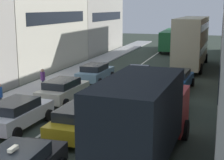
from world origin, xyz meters
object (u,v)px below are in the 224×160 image
(wagon_right_lane_far, at_px, (177,79))
(sedan_centre_lane_second, at_px, (80,120))
(coupe_centre_lane_fourth, at_px, (137,75))
(pedestrian_far_sidewalk, at_px, (0,95))
(pedestrian_near_kerb, at_px, (43,78))
(sedan_left_lane_third, at_px, (63,90))
(bus_mid_queue_primary, at_px, (192,40))
(bus_far_queue_secondary, at_px, (173,38))
(removalist_box_truck, at_px, (144,115))
(hatchback_centre_lane_third, at_px, (115,91))
(sedan_left_lane_fourth, at_px, (95,72))
(sedan_right_lane_behind_truck, at_px, (166,99))
(wagon_left_lane_second, at_px, (17,113))

(wagon_right_lane_far, bearing_deg, sedan_centre_lane_second, 167.17)
(coupe_centre_lane_fourth, distance_m, pedestrian_far_sidewalk, 11.05)
(coupe_centre_lane_fourth, height_order, pedestrian_near_kerb, pedestrian_near_kerb)
(coupe_centre_lane_fourth, relative_size, pedestrian_far_sidewalk, 2.61)
(coupe_centre_lane_fourth, height_order, wagon_right_lane_far, same)
(sedan_left_lane_third, xyz_separation_m, bus_mid_queue_primary, (6.80, 15.49, 2.03))
(sedan_left_lane_third, xyz_separation_m, bus_far_queue_secondary, (3.13, 28.67, 0.96))
(removalist_box_truck, height_order, hatchback_centre_lane_third, removalist_box_truck)
(sedan_centre_lane_second, distance_m, wagon_right_lane_far, 11.39)
(sedan_centre_lane_second, distance_m, sedan_left_lane_fourth, 12.04)
(removalist_box_truck, height_order, pedestrian_near_kerb, removalist_box_truck)
(wagon_right_lane_far, bearing_deg, sedan_left_lane_fourth, 88.77)
(sedan_right_lane_behind_truck, relative_size, bus_mid_queue_primary, 0.41)
(bus_far_queue_secondary, bearing_deg, pedestrian_near_kerb, 165.95)
(sedan_centre_lane_second, bearing_deg, removalist_box_truck, -117.28)
(sedan_centre_lane_second, distance_m, bus_far_queue_secondary, 33.95)
(hatchback_centre_lane_third, bearing_deg, removalist_box_truck, -159.12)
(hatchback_centre_lane_third, relative_size, sedan_left_lane_fourth, 1.02)
(wagon_left_lane_second, height_order, hatchback_centre_lane_third, same)
(removalist_box_truck, bearing_deg, wagon_right_lane_far, 3.68)
(sedan_centre_lane_second, relative_size, sedan_right_lane_behind_truck, 0.99)
(removalist_box_truck, relative_size, wagon_right_lane_far, 1.77)
(sedan_left_lane_third, height_order, sedan_left_lane_fourth, same)
(sedan_left_lane_third, relative_size, sedan_right_lane_behind_truck, 1.01)
(sedan_centre_lane_second, xyz_separation_m, sedan_right_lane_behind_truck, (3.34, 4.99, 0.00))
(sedan_left_lane_third, distance_m, pedestrian_far_sidewalk, 4.01)
(sedan_left_lane_fourth, xyz_separation_m, pedestrian_near_kerb, (-2.58, -4.08, 0.15))
(sedan_right_lane_behind_truck, distance_m, wagon_right_lane_far, 5.92)
(wagon_left_lane_second, bearing_deg, sedan_left_lane_third, 1.42)
(removalist_box_truck, bearing_deg, coupe_centre_lane_fourth, 17.13)
(wagon_right_lane_far, xyz_separation_m, bus_mid_queue_primary, (0.11, 9.85, 2.03))
(removalist_box_truck, xyz_separation_m, sedan_right_lane_behind_truck, (-0.21, 6.90, -1.18))
(removalist_box_truck, relative_size, coupe_centre_lane_fourth, 1.80)
(sedan_centre_lane_second, xyz_separation_m, bus_mid_queue_primary, (3.39, 20.76, 2.03))
(sedan_left_lane_fourth, xyz_separation_m, sedan_right_lane_behind_truck, (6.85, -6.52, 0.00))
(wagon_left_lane_second, height_order, pedestrian_far_sidewalk, pedestrian_far_sidewalk)
(removalist_box_truck, xyz_separation_m, pedestrian_near_kerb, (-9.64, 9.34, -1.03))
(hatchback_centre_lane_third, xyz_separation_m, pedestrian_far_sidewalk, (-6.01, -3.73, 0.15))
(pedestrian_far_sidewalk, bearing_deg, sedan_left_lane_fourth, 52.97)
(removalist_box_truck, xyz_separation_m, hatchback_centre_lane_third, (-3.67, 7.95, -1.18))
(coupe_centre_lane_fourth, xyz_separation_m, pedestrian_near_kerb, (-6.13, -4.05, 0.15))
(wagon_right_lane_far, bearing_deg, pedestrian_near_kerb, 114.22)
(coupe_centre_lane_fourth, xyz_separation_m, wagon_right_lane_far, (3.23, -0.57, 0.00))
(sedan_left_lane_fourth, distance_m, bus_mid_queue_primary, 11.71)
(sedan_left_lane_third, bearing_deg, sedan_centre_lane_second, -144.35)
(removalist_box_truck, relative_size, wagon_left_lane_second, 1.79)
(wagon_right_lane_far, bearing_deg, pedestrian_far_sidewalk, 136.27)
(wagon_left_lane_second, xyz_separation_m, hatchback_centre_lane_third, (3.31, 6.07, 0.00))
(removalist_box_truck, xyz_separation_m, sedan_centre_lane_second, (-3.55, 1.90, -1.18))
(wagon_left_lane_second, bearing_deg, bus_far_queue_secondary, -3.65)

